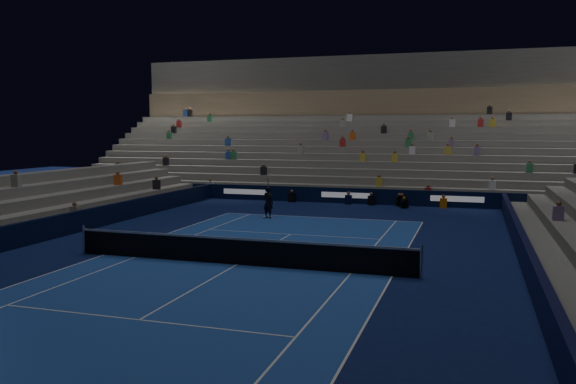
% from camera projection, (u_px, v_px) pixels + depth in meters
% --- Properties ---
extents(ground, '(90.00, 90.00, 0.00)m').
position_uv_depth(ground, '(237.00, 265.00, 20.82)').
color(ground, '#0B1544').
rests_on(ground, ground).
extents(court_surface, '(10.97, 23.77, 0.01)m').
position_uv_depth(court_surface, '(237.00, 265.00, 20.82)').
color(court_surface, '#1C439A').
rests_on(court_surface, ground).
extents(sponsor_barrier_far, '(44.00, 0.25, 1.00)m').
position_uv_depth(sponsor_barrier_far, '(346.00, 196.00, 38.31)').
color(sponsor_barrier_far, black).
rests_on(sponsor_barrier_far, ground).
extents(sponsor_barrier_east, '(0.25, 37.00, 1.00)m').
position_uv_depth(sponsor_barrier_east, '(532.00, 271.00, 17.86)').
color(sponsor_barrier_east, black).
rests_on(sponsor_barrier_east, ground).
extents(sponsor_barrier_west, '(0.25, 37.00, 1.00)m').
position_uv_depth(sponsor_barrier_west, '(15.00, 236.00, 23.69)').
color(sponsor_barrier_west, black).
rests_on(sponsor_barrier_west, ground).
extents(grandstand_main, '(44.00, 15.20, 11.20)m').
position_uv_depth(grandstand_main, '(371.00, 148.00, 46.92)').
color(grandstand_main, slate).
rests_on(grandstand_main, ground).
extents(tennis_net, '(12.90, 0.10, 1.10)m').
position_uv_depth(tennis_net, '(237.00, 251.00, 20.77)').
color(tennis_net, '#B2B2B7').
rests_on(tennis_net, ground).
extents(tennis_player, '(0.74, 0.61, 1.74)m').
position_uv_depth(tennis_player, '(268.00, 202.00, 31.80)').
color(tennis_player, black).
rests_on(tennis_player, ground).
extents(broadcast_camera, '(0.58, 0.93, 0.55)m').
position_uv_depth(broadcast_camera, '(404.00, 203.00, 36.00)').
color(broadcast_camera, black).
rests_on(broadcast_camera, ground).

